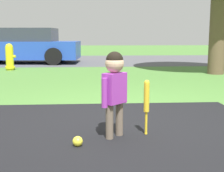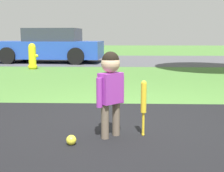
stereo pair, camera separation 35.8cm
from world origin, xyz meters
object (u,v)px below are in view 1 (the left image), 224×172
(baseball_bat, at_px, (147,100))
(sports_ball, at_px, (78,141))
(parked_car, at_px, (25,47))
(child, at_px, (115,82))
(fire_hydrant, at_px, (10,57))

(baseball_bat, distance_m, sports_ball, 0.85)
(sports_ball, xyz_separation_m, parked_car, (-2.41, 9.35, 0.58))
(parked_car, bearing_deg, baseball_bat, 113.16)
(child, xyz_separation_m, parked_car, (-2.78, 9.10, 0.05))
(child, height_order, sports_ball, child)
(sports_ball, relative_size, parked_car, 0.02)
(sports_ball, distance_m, parked_car, 9.68)
(child, bearing_deg, sports_ball, 169.04)
(child, distance_m, sports_ball, 0.70)
(child, distance_m, baseball_bat, 0.40)
(sports_ball, bearing_deg, child, 34.07)
(parked_car, bearing_deg, fire_hydrant, 95.18)
(sports_ball, height_order, parked_car, parked_car)
(child, distance_m, parked_car, 9.52)
(fire_hydrant, bearing_deg, parked_car, 91.06)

